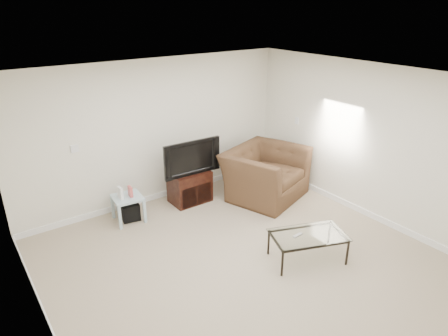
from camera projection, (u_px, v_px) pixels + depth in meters
floor at (245, 264)px, 5.49m from camera, size 5.00×5.00×0.00m
ceiling at (250, 81)px, 4.53m from camera, size 5.00×5.00×0.00m
wall_back at (157, 132)px, 6.88m from camera, size 5.00×0.02×2.50m
wall_left at (35, 247)px, 3.66m from camera, size 0.02×5.00×2.50m
wall_right at (370, 143)px, 6.36m from camera, size 0.02×5.00×2.50m
plate_back at (75, 149)px, 6.12m from camera, size 0.12×0.02×0.12m
plate_right_switch at (297, 121)px, 7.55m from camera, size 0.02×0.09×0.13m
plate_right_outlet at (305, 172)px, 7.69m from camera, size 0.02×0.08×0.12m
tv_stand at (190, 187)px, 7.11m from camera, size 0.69×0.48×0.57m
dvd_player at (191, 178)px, 7.01m from camera, size 0.35×0.24×0.05m
television at (189, 156)px, 6.86m from camera, size 0.99×0.23×0.61m
side_table at (128, 208)px, 6.51m from camera, size 0.49×0.49×0.43m
subwoofer at (130, 211)px, 6.56m from camera, size 0.33×0.33×0.28m
game_console at (120, 193)px, 6.32m from camera, size 0.05×0.15×0.20m
game_case at (130, 191)px, 6.40m from camera, size 0.06×0.13×0.17m
recliner at (265, 166)px, 7.18m from camera, size 1.59×1.28×1.20m
coffee_table at (307, 247)px, 5.51m from camera, size 1.16×0.90×0.40m
remote at (298, 235)px, 5.40m from camera, size 0.16×0.05×0.02m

